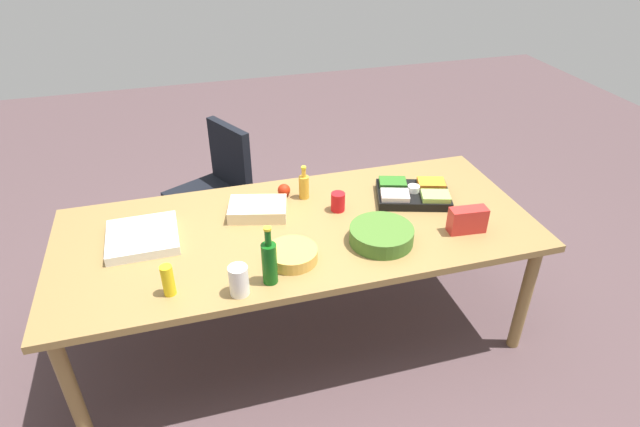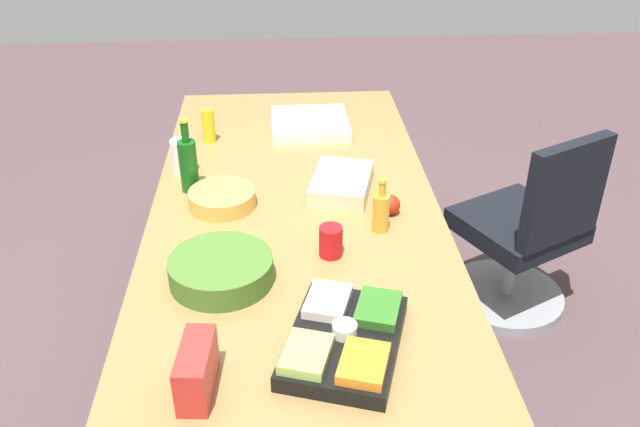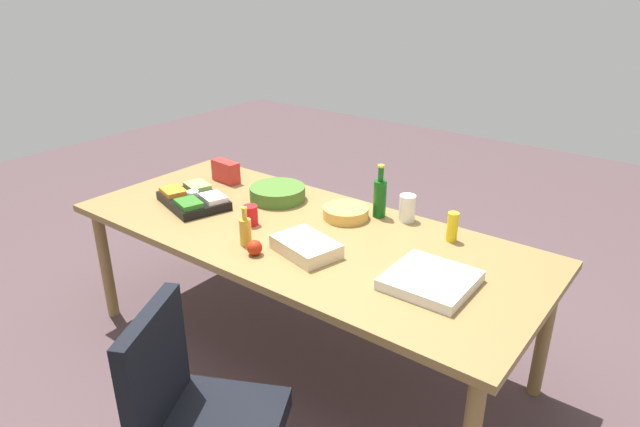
% 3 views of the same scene
% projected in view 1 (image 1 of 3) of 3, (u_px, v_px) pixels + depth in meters
% --- Properties ---
extents(ground_plane, '(10.00, 10.00, 0.00)m').
position_uv_depth(ground_plane, '(301.00, 330.00, 3.30)').
color(ground_plane, '#4C3A3C').
extents(conference_table, '(2.59, 1.10, 0.78)m').
position_uv_depth(conference_table, '(299.00, 237.00, 2.92)').
color(conference_table, olive).
rests_on(conference_table, ground).
extents(office_chair, '(0.65, 0.65, 0.94)m').
position_uv_depth(office_chair, '(215.00, 204.00, 3.88)').
color(office_chair, gray).
rests_on(office_chair, ground).
extents(salad_bowl, '(0.35, 0.35, 0.08)m').
position_uv_depth(salad_bowl, '(381.00, 235.00, 2.75)').
color(salad_bowl, '#406825').
rests_on(salad_bowl, conference_table).
extents(mustard_bottle, '(0.07, 0.07, 0.16)m').
position_uv_depth(mustard_bottle, '(168.00, 280.00, 2.38)').
color(mustard_bottle, yellow).
rests_on(mustard_bottle, conference_table).
extents(chip_bag_red, '(0.21, 0.10, 0.14)m').
position_uv_depth(chip_bag_red, '(467.00, 220.00, 2.82)').
color(chip_bag_red, red).
rests_on(chip_bag_red, conference_table).
extents(chip_bowl, '(0.30, 0.30, 0.06)m').
position_uv_depth(chip_bowl, '(292.00, 255.00, 2.62)').
color(chip_bowl, gold).
rests_on(chip_bowl, conference_table).
extents(red_solo_cup, '(0.09, 0.09, 0.11)m').
position_uv_depth(red_solo_cup, '(338.00, 202.00, 3.01)').
color(red_solo_cup, red).
rests_on(red_solo_cup, conference_table).
extents(dressing_bottle, '(0.06, 0.06, 0.21)m').
position_uv_depth(dressing_bottle, '(304.00, 186.00, 3.12)').
color(dressing_bottle, gold).
rests_on(dressing_bottle, conference_table).
extents(pizza_box, '(0.36, 0.36, 0.05)m').
position_uv_depth(pizza_box, '(143.00, 237.00, 2.76)').
color(pizza_box, silver).
rests_on(pizza_box, conference_table).
extents(veggie_tray, '(0.49, 0.41, 0.09)m').
position_uv_depth(veggie_tray, '(413.00, 193.00, 3.13)').
color(veggie_tray, black).
rests_on(veggie_tray, conference_table).
extents(sheet_cake, '(0.36, 0.29, 0.07)m').
position_uv_depth(sheet_cake, '(258.00, 209.00, 2.98)').
color(sheet_cake, beige).
rests_on(sheet_cake, conference_table).
extents(mayo_jar, '(0.10, 0.10, 0.15)m').
position_uv_depth(mayo_jar, '(239.00, 280.00, 2.39)').
color(mayo_jar, white).
rests_on(mayo_jar, conference_table).
extents(apple_red, '(0.09, 0.09, 0.08)m').
position_uv_depth(apple_red, '(284.00, 190.00, 3.15)').
color(apple_red, '#AB220D').
rests_on(apple_red, conference_table).
extents(wine_bottle, '(0.09, 0.09, 0.31)m').
position_uv_depth(wine_bottle, '(269.00, 261.00, 2.44)').
color(wine_bottle, '#0F4F12').
rests_on(wine_bottle, conference_table).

